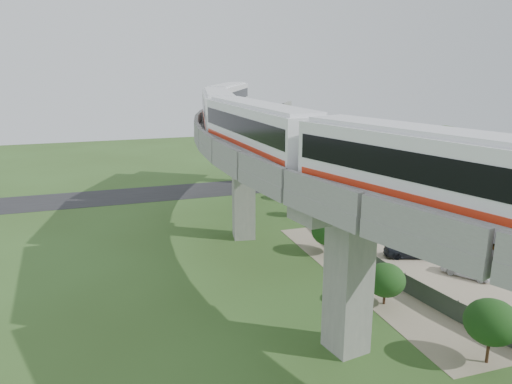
# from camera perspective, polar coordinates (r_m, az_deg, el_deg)

# --- Properties ---
(ground) EXTENTS (160.00, 160.00, 0.00)m
(ground) POSITION_cam_1_polar(r_m,az_deg,el_deg) (39.77, 1.76, -10.07)
(ground) COLOR #344E1F
(ground) RESTS_ON ground
(dirt_lot) EXTENTS (18.00, 26.00, 0.04)m
(dirt_lot) POSITION_cam_1_polar(r_m,az_deg,el_deg) (44.65, 20.00, -8.13)
(dirt_lot) COLOR gray
(dirt_lot) RESTS_ON ground
(asphalt_road) EXTENTS (60.00, 8.00, 0.03)m
(asphalt_road) POSITION_cam_1_polar(r_m,az_deg,el_deg) (67.21, -7.01, 0.17)
(asphalt_road) COLOR #232326
(asphalt_road) RESTS_ON ground
(viaduct) EXTENTS (19.58, 73.98, 11.40)m
(viaduct) POSITION_cam_1_polar(r_m,az_deg,el_deg) (38.40, 7.27, 3.15)
(viaduct) COLOR #99968E
(viaduct) RESTS_ON ground
(metro_train) EXTENTS (12.39, 61.21, 3.64)m
(metro_train) POSITION_cam_1_polar(r_m,az_deg,el_deg) (40.04, 0.69, 8.45)
(metro_train) COLOR silver
(metro_train) RESTS_ON ground
(fence) EXTENTS (3.87, 38.73, 1.50)m
(fence) POSITION_cam_1_polar(r_m,az_deg,el_deg) (43.54, 14.02, -7.21)
(fence) COLOR #2D382D
(fence) RESTS_ON ground
(tree_0) EXTENTS (2.67, 2.67, 2.87)m
(tree_0) POSITION_cam_1_polar(r_m,az_deg,el_deg) (62.28, 4.34, 0.71)
(tree_0) COLOR #382314
(tree_0) RESTS_ON ground
(tree_1) EXTENTS (1.96, 1.96, 2.50)m
(tree_1) POSITION_cam_1_polar(r_m,az_deg,el_deg) (55.46, 4.90, -1.10)
(tree_1) COLOR #382314
(tree_1) RESTS_ON ground
(tree_2) EXTENTS (3.06, 3.06, 3.39)m
(tree_2) POSITION_cam_1_polar(r_m,az_deg,el_deg) (44.91, 8.30, -4.42)
(tree_2) COLOR #382314
(tree_2) RESTS_ON ground
(tree_3) EXTENTS (2.78, 2.78, 3.04)m
(tree_3) POSITION_cam_1_polar(r_m,az_deg,el_deg) (36.49, 14.58, -9.71)
(tree_3) COLOR #382314
(tree_3) RESTS_ON ground
(tree_4) EXTENTS (3.01, 3.01, 3.86)m
(tree_4) POSITION_cam_1_polar(r_m,az_deg,el_deg) (31.53, 25.32, -13.29)
(tree_4) COLOR #382314
(tree_4) RESTS_ON ground
(car_white) EXTENTS (3.34, 4.07, 1.31)m
(car_white) POSITION_cam_1_polar(r_m,az_deg,el_deg) (43.54, 22.97, -8.05)
(car_white) COLOR white
(car_white) RESTS_ON dirt_lot
(car_red) EXTENTS (2.97, 3.28, 1.09)m
(car_red) POSITION_cam_1_polar(r_m,az_deg,el_deg) (48.59, 20.70, -5.64)
(car_red) COLOR #AA210F
(car_red) RESTS_ON dirt_lot
(car_dark) EXTENTS (4.55, 2.98, 1.23)m
(car_dark) POSITION_cam_1_polar(r_m,az_deg,el_deg) (45.95, 17.02, -6.38)
(car_dark) COLOR black
(car_dark) RESTS_ON dirt_lot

